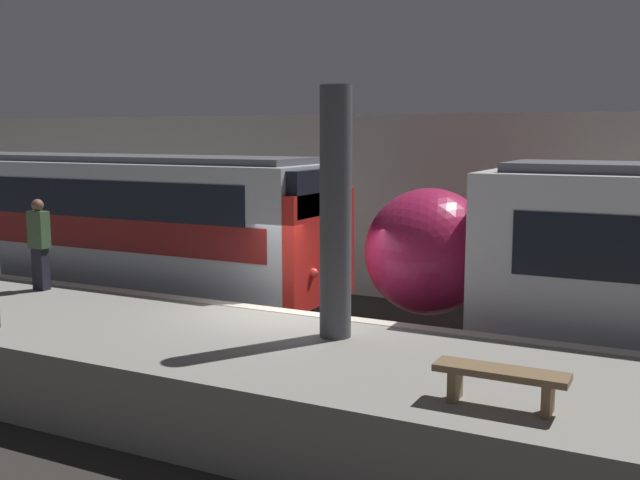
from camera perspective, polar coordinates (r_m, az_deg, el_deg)
ground_plane at (r=13.50m, az=-2.20°, el=-10.05°), size 120.00×120.00×0.00m
platform at (r=11.73m, az=-6.94°, el=-10.01°), size 40.00×3.93×1.16m
station_rear_barrier at (r=18.82m, az=7.34°, el=2.38°), size 50.00×0.15×4.68m
support_pillar_near at (r=11.15m, az=1.20°, el=2.04°), size 0.48×0.48×3.77m
train_boxy at (r=20.12m, az=-20.72°, el=1.06°), size 16.33×2.82×3.70m
person_waiting at (r=15.63m, az=-20.60°, el=-0.13°), size 0.38×0.24×1.80m
platform_bench at (r=8.80m, az=13.61°, el=-10.20°), size 1.50×0.40×0.45m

